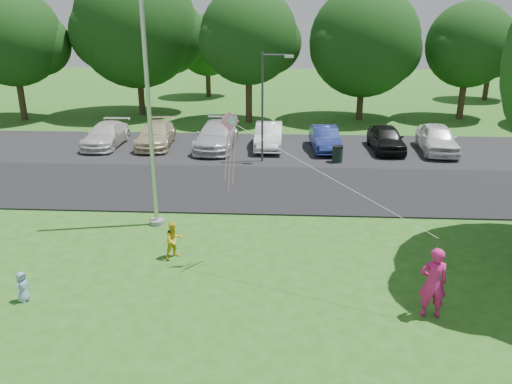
# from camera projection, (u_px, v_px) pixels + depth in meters

# --- Properties ---
(ground) EXTENTS (120.00, 120.00, 0.00)m
(ground) POSITION_uv_depth(u_px,v_px,m) (247.00, 306.00, 12.38)
(ground) COLOR #255E18
(ground) RESTS_ON ground
(park_road) EXTENTS (60.00, 6.00, 0.06)m
(park_road) POSITION_uv_depth(u_px,v_px,m) (263.00, 188.00, 20.84)
(park_road) COLOR black
(park_road) RESTS_ON ground
(parking_strip) EXTENTS (42.00, 7.00, 0.06)m
(parking_strip) POSITION_uv_depth(u_px,v_px,m) (268.00, 149.00, 26.96)
(parking_strip) COLOR black
(parking_strip) RESTS_ON ground
(flagpole) EXTENTS (0.50, 0.50, 10.00)m
(flagpole) POSITION_uv_depth(u_px,v_px,m) (149.00, 104.00, 15.89)
(flagpole) COLOR #B7BABF
(flagpole) RESTS_ON ground
(street_lamp) EXTENTS (1.48, 0.32, 5.26)m
(street_lamp) POSITION_uv_depth(u_px,v_px,m) (267.00, 98.00, 23.54)
(street_lamp) COLOR #3F3F44
(street_lamp) RESTS_ON ground
(trash_can) EXTENTS (0.54, 0.54, 0.86)m
(trash_can) POSITION_uv_depth(u_px,v_px,m) (337.00, 155.00, 24.28)
(trash_can) COLOR black
(trash_can) RESTS_ON ground
(tree_row) EXTENTS (64.35, 11.94, 10.88)m
(tree_row) POSITION_uv_depth(u_px,v_px,m) (297.00, 34.00, 33.20)
(tree_row) COLOR #332316
(tree_row) RESTS_ON ground
(horizon_trees) EXTENTS (77.46, 7.20, 7.02)m
(horizon_trees) POSITION_uv_depth(u_px,v_px,m) (324.00, 47.00, 42.62)
(horizon_trees) COLOR #332316
(horizon_trees) RESTS_ON ground
(parked_cars) EXTENTS (19.57, 5.10, 1.45)m
(parked_cars) POSITION_uv_depth(u_px,v_px,m) (262.00, 136.00, 26.69)
(parked_cars) COLOR silver
(parked_cars) RESTS_ON ground
(woman) EXTENTS (0.66, 0.44, 1.79)m
(woman) POSITION_uv_depth(u_px,v_px,m) (433.00, 283.00, 11.69)
(woman) COLOR #CC1B6F
(woman) RESTS_ON ground
(child_yellow) EXTENTS (0.70, 0.69, 1.14)m
(child_yellow) POSITION_uv_depth(u_px,v_px,m) (174.00, 240.00, 14.69)
(child_yellow) COLOR yellow
(child_yellow) RESTS_ON ground
(child_blue) EXTENTS (0.39, 0.46, 0.81)m
(child_blue) POSITION_uv_depth(u_px,v_px,m) (22.00, 287.00, 12.47)
(child_blue) COLOR #859ECC
(child_blue) RESTS_ON ground
(kite) EXTENTS (5.27, 2.69, 2.41)m
(kite) POSITION_uv_depth(u_px,v_px,m) (235.00, 140.00, 13.26)
(kite) COLOR pink
(kite) RESTS_ON ground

